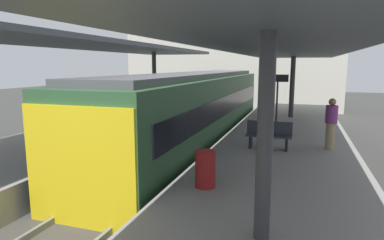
{
  "coord_description": "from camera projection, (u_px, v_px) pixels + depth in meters",
  "views": [
    {
      "loc": [
        4.27,
        -9.66,
        3.59
      ],
      "look_at": [
        0.18,
        2.6,
        1.46
      ],
      "focal_mm": 30.83,
      "sensor_mm": 36.0,
      "label": 1
    }
  ],
  "objects": [
    {
      "name": "ground_plane",
      "position": [
        162.0,
        175.0,
        10.97
      ],
      "size": [
        80.0,
        80.0,
        0.0
      ],
      "primitive_type": "plane",
      "color": "#383835"
    },
    {
      "name": "platform_left",
      "position": [
        67.0,
        151.0,
        12.07
      ],
      "size": [
        4.4,
        28.0,
        1.0
      ],
      "primitive_type": "cube",
      "color": "gray",
      "rests_on": "ground_plane"
    },
    {
      "name": "platform_right",
      "position": [
        280.0,
        172.0,
        9.7
      ],
      "size": [
        4.4,
        28.0,
        1.0
      ],
      "primitive_type": "cube",
      "color": "gray",
      "rests_on": "ground_plane"
    },
    {
      "name": "track_ballast",
      "position": [
        162.0,
        172.0,
        10.95
      ],
      "size": [
        3.2,
        28.0,
        0.2
      ],
      "primitive_type": "cube",
      "color": "#423F3D",
      "rests_on": "ground_plane"
    },
    {
      "name": "rail_near_side",
      "position": [
        142.0,
        165.0,
        11.15
      ],
      "size": [
        0.08,
        28.0,
        0.14
      ],
      "primitive_type": "cube",
      "color": "slate",
      "rests_on": "track_ballast"
    },
    {
      "name": "rail_far_side",
      "position": [
        182.0,
        169.0,
        10.7
      ],
      "size": [
        0.08,
        28.0,
        0.14
      ],
      "primitive_type": "cube",
      "color": "slate",
      "rests_on": "track_ballast"
    },
    {
      "name": "commuter_train",
      "position": [
        196.0,
        110.0,
        14.12
      ],
      "size": [
        2.78,
        15.84,
        3.1
      ],
      "color": "#2D5633",
      "rests_on": "track_ballast"
    },
    {
      "name": "canopy_left",
      "position": [
        85.0,
        45.0,
        12.75
      ],
      "size": [
        4.18,
        21.0,
        3.5
      ],
      "color": "#333335",
      "rests_on": "platform_left"
    },
    {
      "name": "canopy_right",
      "position": [
        288.0,
        49.0,
        10.42
      ],
      "size": [
        4.18,
        21.0,
        3.23
      ],
      "color": "#333335",
      "rests_on": "platform_right"
    },
    {
      "name": "platform_bench",
      "position": [
        269.0,
        134.0,
        10.35
      ],
      "size": [
        1.4,
        0.41,
        0.86
      ],
      "color": "black",
      "rests_on": "platform_right"
    },
    {
      "name": "platform_sign",
      "position": [
        277.0,
        88.0,
        14.52
      ],
      "size": [
        0.9,
        0.08,
        2.21
      ],
      "color": "#262628",
      "rests_on": "platform_right"
    },
    {
      "name": "litter_bin",
      "position": [
        205.0,
        169.0,
        7.08
      ],
      "size": [
        0.44,
        0.44,
        0.8
      ],
      "primitive_type": "cylinder",
      "color": "maroon",
      "rests_on": "platform_right"
    },
    {
      "name": "passenger_near_bench",
      "position": [
        331.0,
        123.0,
        10.21
      ],
      "size": [
        0.36,
        0.36,
        1.6
      ],
      "color": "#998460",
      "rests_on": "platform_right"
    },
    {
      "name": "station_building_backdrop",
      "position": [
        234.0,
        44.0,
        29.31
      ],
      "size": [
        18.0,
        6.0,
        11.0
      ],
      "primitive_type": "cube",
      "color": "beige",
      "rests_on": "ground_plane"
    }
  ]
}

